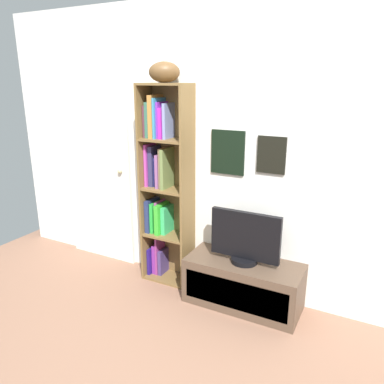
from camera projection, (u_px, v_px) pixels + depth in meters
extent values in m
cube|color=#875F4A|center=(156.00, 360.00, 2.61)|extent=(5.20, 5.20, 0.04)
cube|color=silver|center=(224.00, 153.00, 3.20)|extent=(4.80, 0.06, 2.51)
cube|color=black|center=(228.00, 152.00, 3.14)|extent=(0.30, 0.02, 0.37)
cube|color=tan|center=(227.00, 152.00, 3.13)|extent=(0.25, 0.01, 0.32)
cube|color=black|center=(271.00, 155.00, 2.97)|extent=(0.23, 0.02, 0.30)
cube|color=slate|center=(271.00, 155.00, 2.96)|extent=(0.18, 0.01, 0.25)
cube|color=brown|center=(147.00, 185.00, 3.47)|extent=(0.02, 0.26, 1.83)
cube|color=brown|center=(188.00, 191.00, 3.28)|extent=(0.02, 0.26, 1.83)
cube|color=brown|center=(174.00, 185.00, 3.48)|extent=(0.45, 0.01, 1.83)
cube|color=brown|center=(169.00, 277.00, 3.64)|extent=(0.41, 0.25, 0.02)
cube|color=brown|center=(168.00, 235.00, 3.51)|extent=(0.41, 0.25, 0.02)
cube|color=brown|center=(167.00, 189.00, 3.38)|extent=(0.41, 0.25, 0.02)
cube|color=brown|center=(166.00, 140.00, 3.25)|extent=(0.41, 0.25, 0.02)
cube|color=brown|center=(165.00, 84.00, 3.12)|extent=(0.41, 0.25, 0.02)
cube|color=navy|center=(153.00, 259.00, 3.70)|extent=(0.03, 0.19, 0.26)
cube|color=#7D2A8C|center=(158.00, 257.00, 3.69)|extent=(0.04, 0.16, 0.30)
cube|color=#8E347C|center=(160.00, 254.00, 3.66)|extent=(0.02, 0.16, 0.38)
cube|color=#423369|center=(163.00, 261.00, 3.67)|extent=(0.04, 0.15, 0.25)
cube|color=navy|center=(152.00, 215.00, 3.55)|extent=(0.04, 0.21, 0.31)
cube|color=green|center=(156.00, 216.00, 3.54)|extent=(0.03, 0.19, 0.29)
cube|color=#A14A8B|center=(160.00, 216.00, 3.54)|extent=(0.02, 0.17, 0.30)
cube|color=green|center=(162.00, 218.00, 3.51)|extent=(0.04, 0.21, 0.28)
cube|color=#36B767|center=(167.00, 219.00, 3.50)|extent=(0.04, 0.18, 0.26)
cube|color=#BB40A8|center=(150.00, 164.00, 3.43)|extent=(0.02, 0.18, 0.39)
cube|color=navy|center=(155.00, 166.00, 3.42)|extent=(0.04, 0.16, 0.37)
cube|color=navy|center=(159.00, 172.00, 3.42)|extent=(0.04, 0.14, 0.26)
cube|color=#8C548D|center=(162.00, 170.00, 3.38)|extent=(0.03, 0.19, 0.30)
cube|color=olive|center=(165.00, 168.00, 3.36)|extent=(0.03, 0.19, 0.36)
cube|color=olive|center=(167.00, 168.00, 3.34)|extent=(0.03, 0.21, 0.36)
cube|color=#5B2E3E|center=(149.00, 121.00, 3.32)|extent=(0.02, 0.18, 0.28)
cube|color=#346A55|center=(152.00, 120.00, 3.30)|extent=(0.03, 0.19, 0.31)
cube|color=#BB7B37|center=(156.00, 116.00, 3.26)|extent=(0.04, 0.19, 0.37)
cube|color=teal|center=(159.00, 118.00, 3.25)|extent=(0.02, 0.20, 0.34)
cube|color=purple|center=(162.00, 120.00, 3.25)|extent=(0.02, 0.18, 0.31)
cube|color=#B925B0|center=(165.00, 123.00, 3.24)|extent=(0.03, 0.19, 0.26)
cube|color=#7A89BE|center=(169.00, 121.00, 3.23)|extent=(0.03, 0.17, 0.30)
ellipsoid|color=brown|center=(164.00, 72.00, 3.09)|extent=(0.31, 0.28, 0.17)
cube|color=brown|center=(243.00, 283.00, 3.16)|extent=(0.97, 0.41, 0.40)
cube|color=#3A2C21|center=(234.00, 295.00, 2.99)|extent=(0.87, 0.01, 0.25)
cylinder|color=black|center=(244.00, 260.00, 3.10)|extent=(0.22, 0.22, 0.04)
cube|color=black|center=(245.00, 235.00, 3.04)|extent=(0.58, 0.04, 0.40)
cube|color=white|center=(245.00, 236.00, 3.03)|extent=(0.54, 0.01, 0.36)
cube|color=silver|center=(98.00, 163.00, 3.82)|extent=(0.80, 0.04, 2.06)
cube|color=beige|center=(94.00, 123.00, 3.69)|extent=(0.52, 0.01, 0.74)
cube|color=beige|center=(100.00, 206.00, 3.94)|extent=(0.52, 0.01, 0.74)
sphere|color=tan|center=(120.00, 171.00, 3.66)|extent=(0.04, 0.04, 0.04)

